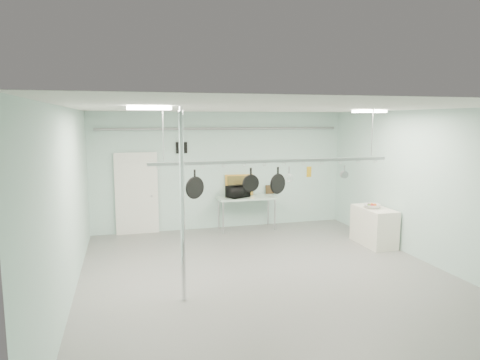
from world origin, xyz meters
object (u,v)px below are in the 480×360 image
object	(u,v)px
chrome_pole	(182,206)
pot_rack	(274,160)
skillet_mid	(251,180)
prep_table	(247,199)
skillet_left	(195,184)
skillet_right	(278,181)
fruit_bowl	(372,206)
side_cabinet	(374,226)
coffee_canister	(245,193)
microwave	(238,191)

from	to	relation	value
chrome_pole	pot_rack	xyz separation A→B (m)	(1.90, 0.90, 0.63)
skillet_mid	pot_rack	bearing A→B (deg)	-2.13
pot_rack	skillet_mid	size ratio (longest dim) A/B	10.52
prep_table	skillet_left	world-z (taller)	skillet_left
skillet_mid	skillet_right	size ratio (longest dim) A/B	0.86
pot_rack	fruit_bowl	distance (m)	3.32
chrome_pole	pot_rack	world-z (taller)	chrome_pole
side_cabinet	coffee_canister	xyz separation A→B (m)	(-2.59, 2.24, 0.55)
coffee_canister	skillet_right	world-z (taller)	skillet_right
skillet_right	coffee_canister	bearing A→B (deg)	59.60
side_cabinet	skillet_right	world-z (taller)	skillet_right
fruit_bowl	skillet_left	size ratio (longest dim) A/B	0.71
coffee_canister	skillet_left	world-z (taller)	skillet_left
skillet_mid	skillet_right	world-z (taller)	same
skillet_mid	side_cabinet	bearing A→B (deg)	15.68
skillet_left	skillet_mid	bearing A→B (deg)	-28.40
side_cabinet	fruit_bowl	world-z (taller)	fruit_bowl
prep_table	coffee_canister	world-z (taller)	coffee_canister
pot_rack	skillet_left	bearing A→B (deg)	180.00
side_cabinet	chrome_pole	bearing A→B (deg)	-157.59
chrome_pole	microwave	world-z (taller)	chrome_pole
prep_table	pot_rack	bearing A→B (deg)	-96.91
prep_table	side_cabinet	world-z (taller)	prep_table
pot_rack	microwave	world-z (taller)	pot_rack
coffee_canister	prep_table	bearing A→B (deg)	-40.40
microwave	side_cabinet	bearing A→B (deg)	117.23
coffee_canister	skillet_right	distance (m)	3.45
microwave	coffee_canister	xyz separation A→B (m)	(0.20, 0.05, -0.07)
side_cabinet	skillet_mid	distance (m)	3.86
microwave	skillet_left	size ratio (longest dim) A/B	1.04
coffee_canister	fruit_bowl	size ratio (longest dim) A/B	0.46
chrome_pole	skillet_mid	distance (m)	1.71
microwave	chrome_pole	bearing A→B (deg)	39.22
pot_rack	skillet_right	bearing A→B (deg)	0.00
side_cabinet	pot_rack	size ratio (longest dim) A/B	0.25
microwave	skillet_right	size ratio (longest dim) A/B	1.09
microwave	skillet_mid	xyz separation A→B (m)	(-0.63, -3.29, 0.79)
prep_table	skillet_left	size ratio (longest dim) A/B	2.89
prep_table	pot_rack	distance (m)	3.61
skillet_left	skillet_right	xyz separation A→B (m)	(1.62, 0.00, 0.01)
side_cabinet	fruit_bowl	bearing A→B (deg)	-173.15
side_cabinet	fruit_bowl	size ratio (longest dim) A/B	3.03
prep_table	microwave	distance (m)	0.34
microwave	skillet_mid	bearing A→B (deg)	54.52
side_cabinet	microwave	world-z (taller)	microwave
chrome_pole	fruit_bowl	distance (m)	5.21
prep_table	skillet_mid	world-z (taller)	skillet_mid
coffee_canister	pot_rack	bearing A→B (deg)	-96.10
coffee_canister	side_cabinet	bearing A→B (deg)	-40.78
skillet_left	coffee_canister	bearing A→B (deg)	31.89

